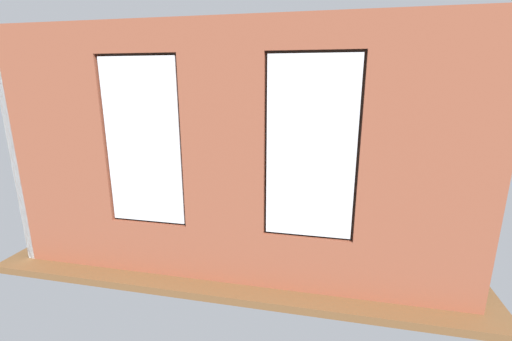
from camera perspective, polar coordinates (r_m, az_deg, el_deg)
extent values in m
cube|color=brown|center=(6.91, 1.24, -6.98)|extent=(6.58, 5.81, 0.10)
cube|color=#9E5138|center=(4.03, 26.97, -0.05)|extent=(1.45, 0.16, 3.18)
cube|color=#9E5138|center=(4.08, -5.40, 1.65)|extent=(0.99, 0.16, 3.18)
cube|color=#9E5138|center=(5.22, -29.89, 2.62)|extent=(1.45, 0.16, 3.18)
cube|color=#9E5138|center=(4.35, 8.35, -14.97)|extent=(1.04, 0.16, 0.72)
cube|color=#9E5138|center=(3.82, 9.93, 21.87)|extent=(1.04, 0.16, 0.36)
cube|color=white|center=(3.82, 9.09, 3.38)|extent=(0.98, 0.03, 2.03)
cube|color=#38281E|center=(3.88, 9.14, 3.55)|extent=(1.04, 0.04, 2.09)
cube|color=#9E5138|center=(4.89, -16.76, -12.00)|extent=(1.04, 0.16, 0.72)
cube|color=#9E5138|center=(4.42, -19.43, 20.30)|extent=(1.04, 0.16, 0.36)
cube|color=white|center=(4.42, -18.34, 4.34)|extent=(0.98, 0.03, 2.03)
cube|color=#38281E|center=(4.47, -17.96, 4.48)|extent=(1.04, 0.04, 2.09)
cube|color=#A87547|center=(4.45, -4.73, -9.38)|extent=(3.28, 0.24, 0.06)
cube|color=black|center=(4.07, -5.24, 10.98)|extent=(0.43, 0.03, 0.62)
cube|color=#A33875|center=(4.08, -5.17, 11.00)|extent=(0.37, 0.01, 0.56)
cube|color=white|center=(7.44, -21.99, 6.58)|extent=(0.10, 4.81, 3.18)
cube|color=black|center=(5.16, -1.90, -11.68)|extent=(1.77, 0.85, 0.42)
cube|color=black|center=(4.71, -2.91, -9.03)|extent=(1.77, 0.24, 0.38)
cube|color=black|center=(4.92, 6.96, -9.21)|extent=(0.22, 0.85, 0.24)
cube|color=black|center=(5.26, -10.20, -7.69)|extent=(0.22, 0.85, 0.24)
cube|color=black|center=(5.02, 1.90, -9.08)|extent=(0.61, 0.65, 0.12)
cube|color=black|center=(5.17, -5.43, -8.42)|extent=(0.61, 0.65, 0.12)
cube|color=black|center=(6.18, 21.05, -8.11)|extent=(1.00, 1.97, 0.42)
cube|color=black|center=(6.09, 24.45, -4.80)|extent=(0.40, 1.92, 0.38)
cube|color=black|center=(6.88, 20.85, -3.07)|extent=(0.87, 0.29, 0.24)
cube|color=black|center=(5.29, 21.92, -8.45)|extent=(0.87, 0.29, 0.24)
cube|color=black|center=(6.43, 20.71, -4.63)|extent=(0.70, 0.73, 0.12)
cube|color=black|center=(5.74, 21.12, -6.98)|extent=(0.70, 0.73, 0.12)
cube|color=tan|center=(6.81, -0.53, -3.19)|extent=(1.39, 0.72, 0.04)
cube|color=tan|center=(7.05, 5.05, -4.45)|extent=(0.07, 0.07, 0.39)
cube|color=tan|center=(7.30, -4.88, -3.77)|extent=(0.07, 0.07, 0.39)
cube|color=tan|center=(6.49, 4.38, -6.15)|extent=(0.07, 0.07, 0.39)
cube|color=tan|center=(6.77, -6.35, -5.33)|extent=(0.07, 0.07, 0.39)
cylinder|color=#33567F|center=(6.66, 0.14, -2.94)|extent=(0.09, 0.09, 0.10)
cylinder|color=#B7333D|center=(6.83, 2.82, -2.41)|extent=(0.08, 0.08, 0.13)
cylinder|color=#9E5638|center=(6.78, -4.17, -2.62)|extent=(0.13, 0.13, 0.11)
sphere|color=#286B2D|center=(6.75, -4.19, -1.59)|extent=(0.16, 0.16, 0.16)
cube|color=#59595B|center=(6.80, -0.53, -2.94)|extent=(0.17, 0.05, 0.02)
cube|color=black|center=(6.92, -1.77, -2.62)|extent=(0.16, 0.14, 0.02)
cube|color=black|center=(7.35, -20.17, -4.05)|extent=(0.99, 0.42, 0.51)
cube|color=black|center=(7.27, -20.36, -1.96)|extent=(0.46, 0.20, 0.05)
cube|color=black|center=(7.26, -20.40, -1.55)|extent=(0.06, 0.04, 0.06)
cube|color=black|center=(7.18, -20.62, 0.90)|extent=(1.04, 0.04, 0.58)
cube|color=black|center=(7.20, -20.53, 0.94)|extent=(0.99, 0.01, 0.53)
cylinder|color=olive|center=(8.41, 2.30, -1.63)|extent=(0.51, 0.51, 0.28)
ellipsoid|color=silver|center=(8.32, 2.33, 0.59)|extent=(1.12, 1.12, 0.45)
ellipsoid|color=navy|center=(8.31, 1.76, 1.37)|extent=(0.44, 0.44, 0.18)
cylinder|color=#9E5638|center=(7.48, 16.77, -4.69)|extent=(0.20, 0.20, 0.20)
cylinder|color=brown|center=(7.44, 16.85, -3.75)|extent=(0.03, 0.03, 0.06)
ellipsoid|color=#3D8E42|center=(7.38, 16.97, -2.19)|extent=(0.41, 0.41, 0.36)
cylinder|color=brown|center=(5.08, 25.48, -14.34)|extent=(0.29, 0.29, 0.32)
cylinder|color=brown|center=(4.94, 25.92, -10.92)|extent=(0.05, 0.05, 0.35)
cone|color=#337F38|center=(4.72, 24.19, -7.06)|extent=(0.48, 0.18, 0.45)
cone|color=#337F38|center=(4.63, 25.77, -7.41)|extent=(0.31, 0.43, 0.48)
cone|color=#337F38|center=(4.66, 28.01, -7.83)|extent=(0.31, 0.47, 0.45)
cone|color=#337F38|center=(4.86, 28.56, -6.89)|extent=(0.46, 0.13, 0.47)
cone|color=#337F38|center=(4.99, 26.75, -6.30)|extent=(0.28, 0.49, 0.44)
cone|color=#337F38|center=(4.89, 24.96, -6.08)|extent=(0.33, 0.41, 0.49)
cylinder|color=#9E5638|center=(8.63, 19.89, -1.90)|extent=(0.34, 0.34, 0.34)
cylinder|color=brown|center=(8.58, 20.01, -0.61)|extent=(0.05, 0.05, 0.07)
ellipsoid|color=#3D8E42|center=(8.52, 20.14, 0.85)|extent=(0.63, 0.63, 0.39)
cylinder|color=gray|center=(6.08, -25.28, -9.64)|extent=(0.24, 0.24, 0.29)
cylinder|color=brown|center=(5.94, -25.69, -6.28)|extent=(0.04, 0.04, 0.48)
cone|color=#286B2D|center=(5.90, -28.06, -1.17)|extent=(0.55, 0.21, 0.69)
cone|color=#286B2D|center=(5.75, -28.83, -2.18)|extent=(0.51, 0.59, 0.61)
cone|color=#286B2D|center=(5.54, -26.76, -2.67)|extent=(0.42, 0.65, 0.59)
cone|color=#286B2D|center=(5.68, -23.67, -1.90)|extent=(0.67, 0.26, 0.59)
cone|color=#286B2D|center=(5.86, -24.24, -0.90)|extent=(0.42, 0.54, 0.68)
cone|color=#286B2D|center=(6.01, -26.32, -0.82)|extent=(0.47, 0.53, 0.67)
cylinder|color=beige|center=(5.06, 13.32, -13.26)|extent=(0.36, 0.36, 0.33)
cylinder|color=brown|center=(4.91, 13.56, -9.73)|extent=(0.06, 0.06, 0.35)
cone|color=#337F38|center=(4.71, 11.24, -5.06)|extent=(0.54, 0.21, 0.57)
cone|color=#337F38|center=(4.54, 12.85, -6.38)|extent=(0.30, 0.59, 0.52)
cone|color=#337F38|center=(4.65, 16.08, -5.60)|extent=(0.49, 0.39, 0.58)
cone|color=#337F38|center=(4.90, 15.52, -4.41)|extent=(0.43, 0.44, 0.59)
cone|color=#337F38|center=(4.94, 13.17, -4.13)|extent=(0.25, 0.52, 0.59)
cylinder|color=#9E5638|center=(9.20, -10.96, -0.27)|extent=(0.29, 0.29, 0.33)
cylinder|color=brown|center=(9.15, -11.03, 1.11)|extent=(0.04, 0.04, 0.12)
ellipsoid|color=#1E5B28|center=(9.08, -11.13, 3.16)|extent=(0.70, 0.70, 0.54)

